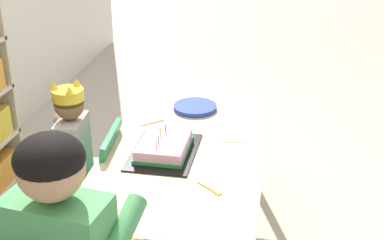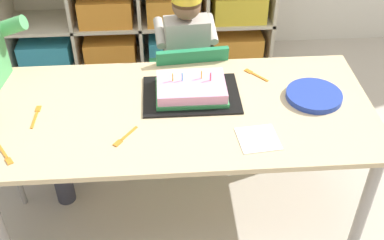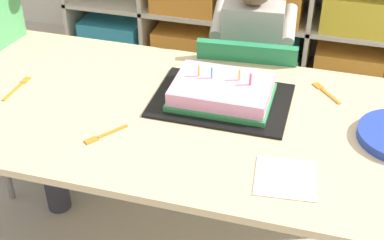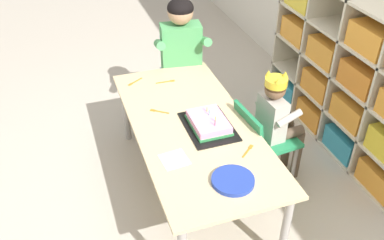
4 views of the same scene
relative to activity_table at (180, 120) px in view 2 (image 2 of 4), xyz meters
The scene contains 11 objects.
ground 0.49m from the activity_table, ahead, with size 16.00×16.00×0.00m, color #BCB2A3.
activity_table is the anchor object (origin of this frame).
classroom_chair_blue 0.47m from the activity_table, 82.21° to the left, with size 0.38×0.38×0.61m.
child_with_crown 0.57m from the activity_table, 84.50° to the left, with size 0.31×0.31×0.85m.
birthday_cake_on_tray 0.13m from the activity_table, 60.34° to the left, with size 0.39×0.28×0.10m.
paper_plate_stack 0.55m from the activity_table, ahead, with size 0.23×0.23×0.02m, color #233DA3.
paper_napkin_square 0.35m from the activity_table, 36.03° to the right, with size 0.15×0.15×0.00m, color white.
fork_at_table_front_edge 0.56m from the activity_table, behind, with size 0.02×0.14×0.00m.
fork_near_child_seat 0.27m from the activity_table, 143.08° to the right, with size 0.09×0.11×0.00m.
fork_scattered_mid_table 0.41m from the activity_table, 33.47° to the left, with size 0.09×0.11×0.00m.
fork_by_napkin 0.67m from the activity_table, 160.23° to the right, with size 0.08×0.12×0.00m.
Camera 2 is at (-0.06, -1.53, 1.72)m, focal length 45.62 mm.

